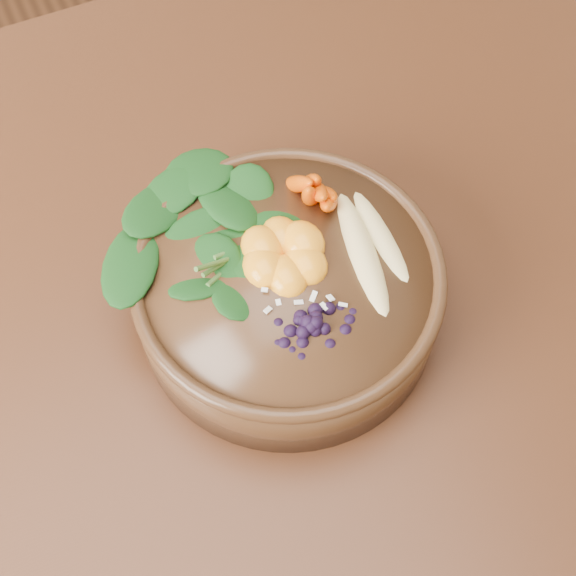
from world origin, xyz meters
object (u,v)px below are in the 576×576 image
object	(u,v)px
kale_heap	(221,220)
mandarin_cluster	(284,246)
dining_table	(46,384)
banana_halves	(373,236)
blueberry_pile	(314,315)
carrot_cluster	(314,166)
stoneware_bowl	(288,293)

from	to	relation	value
kale_heap	mandarin_cluster	distance (m)	0.06
kale_heap	dining_table	bearing A→B (deg)	177.48
mandarin_cluster	kale_heap	bearing A→B (deg)	132.51
banana_halves	mandarin_cluster	distance (m)	0.08
dining_table	blueberry_pile	xyz separation A→B (m)	(0.25, -0.14, 0.19)
banana_halves	carrot_cluster	bearing A→B (deg)	113.06
kale_heap	mandarin_cluster	bearing A→B (deg)	-47.49
carrot_cluster	blueberry_pile	xyz separation A→B (m)	(-0.06, -0.13, -0.02)
dining_table	banana_halves	xyz separation A→B (m)	(0.34, -0.08, 0.19)
mandarin_cluster	dining_table	bearing A→B (deg)	167.69
banana_halves	mandarin_cluster	world-z (taller)	mandarin_cluster
stoneware_bowl	kale_heap	size ratio (longest dim) A/B	1.53
stoneware_bowl	carrot_cluster	xyz separation A→B (m)	(0.06, 0.07, 0.08)
stoneware_bowl	kale_heap	bearing A→B (deg)	121.16
dining_table	carrot_cluster	xyz separation A→B (m)	(0.32, -0.00, 0.21)
blueberry_pile	mandarin_cluster	bearing A→B (deg)	85.02
mandarin_cluster	carrot_cluster	bearing A→B (deg)	44.48
stoneware_bowl	banana_halves	world-z (taller)	banana_halves
mandarin_cluster	banana_halves	bearing A→B (deg)	-15.46
dining_table	stoneware_bowl	bearing A→B (deg)	-16.27
banana_halves	stoneware_bowl	bearing A→B (deg)	-177.26
kale_heap	banana_halves	xyz separation A→B (m)	(0.12, -0.07, -0.01)
banana_halves	blueberry_pile	size ratio (longest dim) A/B	1.20
stoneware_bowl	mandarin_cluster	size ratio (longest dim) A/B	3.15
mandarin_cluster	blueberry_pile	xyz separation A→B (m)	(-0.01, -0.08, 0.00)
kale_heap	banana_halves	size ratio (longest dim) A/B	1.18
dining_table	mandarin_cluster	distance (m)	0.32
dining_table	kale_heap	distance (m)	0.29
stoneware_bowl	blueberry_pile	xyz separation A→B (m)	(-0.00, -0.06, 0.06)
dining_table	kale_heap	world-z (taller)	kale_heap
kale_heap	carrot_cluster	bearing A→B (deg)	4.80
dining_table	blueberry_pile	distance (m)	0.34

